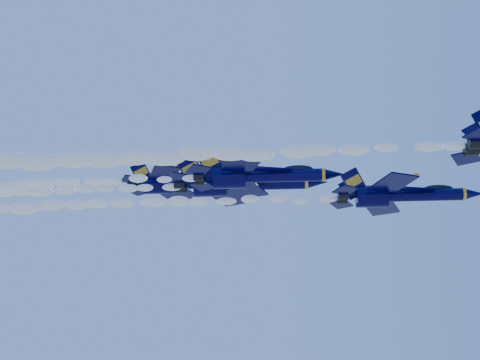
# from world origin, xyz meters

# --- Properties ---
(smoke_trail_jet_lead) EXTENTS (50.92, 2.08, 1.88)m
(smoke_trail_jet_lead) POSITION_xyz_m (-13.28, -15.10, 149.22)
(smoke_trail_jet_lead) COLOR white
(jet_second) EXTENTS (15.67, 12.85, 5.82)m
(jet_second) POSITION_xyz_m (9.13, -1.31, 150.44)
(jet_second) COLOR #02002E
(smoke_trail_jet_second) EXTENTS (50.92, 1.87, 1.68)m
(smoke_trail_jet_second) POSITION_xyz_m (-23.02, -1.31, 150.02)
(smoke_trail_jet_second) COLOR white
(jet_third) EXTENTS (17.31, 14.20, 6.43)m
(jet_third) POSITION_xyz_m (-6.22, 0.78, 154.00)
(jet_third) COLOR #02002E
(jet_fourth) EXTENTS (19.98, 16.39, 7.43)m
(jet_fourth) POSITION_xyz_m (-8.81, 9.57, 156.72)
(jet_fourth) COLOR #02002E
(jet_fifth) EXTENTS (17.00, 13.94, 6.32)m
(jet_fifth) POSITION_xyz_m (-17.85, 15.69, 159.45)
(jet_fifth) COLOR #02002E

